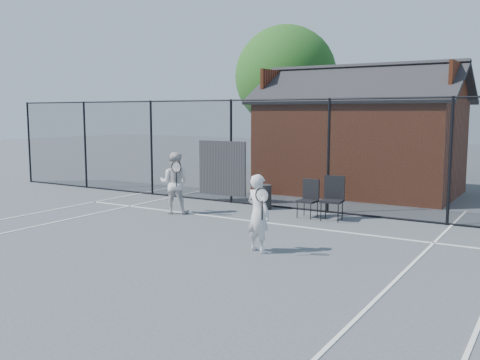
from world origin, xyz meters
The scene contains 10 objects.
ground centered at (0.00, 0.00, 0.00)m, with size 80.00×80.00×0.00m, color #464A50.
court_lines centered at (0.00, -1.32, 0.01)m, with size 11.02×18.00×0.01m.
fence centered at (-0.30, 5.00, 1.45)m, with size 22.04×3.00×3.00m.
clubhouse centered at (0.50, 9.00, 1.61)m, with size 6.50×4.36×4.19m.
tree_left centered at (-4.50, 13.50, 4.19)m, with size 4.48×4.48×6.44m.
player_front centered at (1.40, 0.57, 0.74)m, with size 0.70×0.56×1.48m.
player_back centered at (-2.39, 2.85, 0.80)m, with size 0.95×0.87×1.60m.
chair_left centered at (0.83, 4.10, 0.47)m, with size 0.45×0.47×0.93m, color black.
chair_right centered at (1.48, 4.10, 0.53)m, with size 0.51×0.53×1.06m, color black.
waste_bin centered at (-0.72, 4.60, 0.33)m, with size 0.46×0.46×0.67m, color #272727.
Camera 1 is at (6.24, -8.04, 2.63)m, focal length 40.00 mm.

